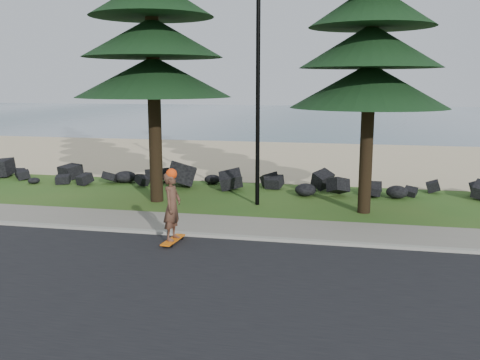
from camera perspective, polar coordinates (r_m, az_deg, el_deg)
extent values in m
plane|color=#2A5C1D|center=(15.01, -0.31, -5.32)|extent=(160.00, 160.00, 0.00)
cube|color=black|center=(10.88, -5.44, -11.56)|extent=(160.00, 7.00, 0.02)
cube|color=#9D9B8D|center=(14.15, -1.08, -6.10)|extent=(160.00, 0.20, 0.10)
cube|color=gray|center=(15.19, -0.15, -4.98)|extent=(160.00, 2.00, 0.08)
cube|color=#CDBC88|center=(29.07, 5.77, 2.33)|extent=(160.00, 15.00, 0.01)
cube|color=#385B6B|center=(65.32, 9.29, 6.72)|extent=(160.00, 58.00, 0.01)
cylinder|color=black|center=(18.49, -9.43, 17.83)|extent=(0.44, 0.44, 13.00)
cylinder|color=black|center=(17.03, 13.91, 16.63)|extent=(0.40, 0.40, 12.00)
cylinder|color=black|center=(17.59, 1.93, 10.18)|extent=(0.14, 0.14, 8.00)
cube|color=orange|center=(13.83, -7.16, -6.36)|extent=(0.33, 1.05, 0.03)
imported|color=brown|center=(13.60, -7.24, -2.80)|extent=(0.46, 0.66, 1.73)
sphere|color=#F8410D|center=(13.44, -7.32, 0.65)|extent=(0.28, 0.28, 0.28)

